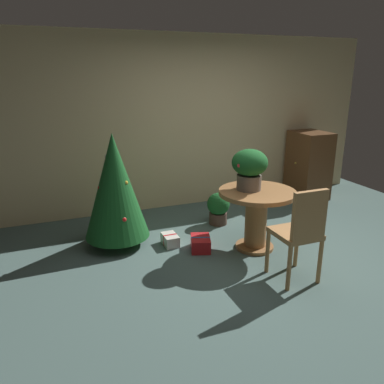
# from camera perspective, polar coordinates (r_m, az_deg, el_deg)

# --- Properties ---
(ground_plane) EXTENTS (6.60, 6.60, 0.00)m
(ground_plane) POSITION_cam_1_polar(r_m,az_deg,el_deg) (4.51, 10.99, -9.95)
(ground_plane) COLOR #4C6660
(back_wall_panel) EXTENTS (6.00, 0.10, 2.60)m
(back_wall_panel) POSITION_cam_1_polar(r_m,az_deg,el_deg) (6.02, 0.33, 10.32)
(back_wall_panel) COLOR beige
(back_wall_panel) RESTS_ON ground_plane
(round_dining_table) EXTENTS (0.91, 0.91, 0.73)m
(round_dining_table) POSITION_cam_1_polar(r_m,az_deg,el_deg) (4.59, 9.58, -2.78)
(round_dining_table) COLOR #9E6B3D
(round_dining_table) RESTS_ON ground_plane
(flower_vase) EXTENTS (0.42, 0.42, 0.48)m
(flower_vase) POSITION_cam_1_polar(r_m,az_deg,el_deg) (4.47, 8.59, 3.76)
(flower_vase) COLOR #665B51
(flower_vase) RESTS_ON round_dining_table
(wooden_chair_near) EXTENTS (0.41, 0.43, 1.00)m
(wooden_chair_near) POSITION_cam_1_polar(r_m,az_deg,el_deg) (3.93, 15.88, -5.51)
(wooden_chair_near) COLOR #B27F4C
(wooden_chair_near) RESTS_ON ground_plane
(holiday_tree) EXTENTS (0.78, 0.78, 1.39)m
(holiday_tree) POSITION_cam_1_polar(r_m,az_deg,el_deg) (4.63, -11.43, 0.86)
(holiday_tree) COLOR brown
(holiday_tree) RESTS_ON ground_plane
(gift_box_red) EXTENTS (0.32, 0.37, 0.16)m
(gift_box_red) POSITION_cam_1_polar(r_m,az_deg,el_deg) (4.64, 1.28, -7.69)
(gift_box_red) COLOR red
(gift_box_red) RESTS_ON ground_plane
(gift_box_cream) EXTENTS (0.17, 0.26, 0.14)m
(gift_box_cream) POSITION_cam_1_polar(r_m,az_deg,el_deg) (4.77, -3.29, -7.14)
(gift_box_cream) COLOR silver
(gift_box_cream) RESTS_ON ground_plane
(wooden_cabinet) EXTENTS (0.54, 0.65, 1.11)m
(wooden_cabinet) POSITION_cam_1_polar(r_m,az_deg,el_deg) (6.72, 16.98, 3.88)
(wooden_cabinet) COLOR brown
(wooden_cabinet) RESTS_ON ground_plane
(potted_plant) EXTENTS (0.32, 0.32, 0.45)m
(potted_plant) POSITION_cam_1_polar(r_m,az_deg,el_deg) (5.36, 3.94, -2.33)
(potted_plant) COLOR #4C382D
(potted_plant) RESTS_ON ground_plane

